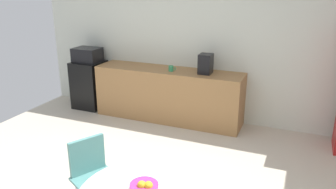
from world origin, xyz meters
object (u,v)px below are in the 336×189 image
(chair_teal, at_px, (92,169))
(mug_white, at_px, (171,68))
(fruit_bowl, at_px, (144,188))
(mini_fridge, at_px, (90,84))
(microwave, at_px, (87,55))
(coffee_maker, at_px, (206,64))

(chair_teal, height_order, mug_white, mug_white)
(fruit_bowl, bearing_deg, mini_fridge, 131.13)
(mini_fridge, distance_m, mug_white, 1.79)
(mini_fridge, height_order, fruit_bowl, mini_fridge)
(microwave, relative_size, fruit_bowl, 2.12)
(chair_teal, relative_size, coffee_maker, 2.59)
(chair_teal, distance_m, mug_white, 2.62)
(microwave, relative_size, chair_teal, 0.58)
(mini_fridge, xyz_separation_m, microwave, (0.00, 0.00, 0.58))
(mug_white, distance_m, coffee_maker, 0.58)
(microwave, xyz_separation_m, fruit_bowl, (2.72, -3.11, -0.22))
(fruit_bowl, relative_size, mug_white, 1.75)
(microwave, height_order, mug_white, microwave)
(microwave, bearing_deg, mug_white, -2.73)
(fruit_bowl, height_order, coffee_maker, coffee_maker)
(microwave, distance_m, chair_teal, 3.31)
(chair_teal, bearing_deg, microwave, 125.53)
(mug_white, relative_size, coffee_maker, 0.40)
(fruit_bowl, bearing_deg, coffee_maker, 97.94)
(mug_white, bearing_deg, fruit_bowl, -71.74)
(microwave, height_order, coffee_maker, coffee_maker)
(chair_teal, bearing_deg, mug_white, 94.08)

